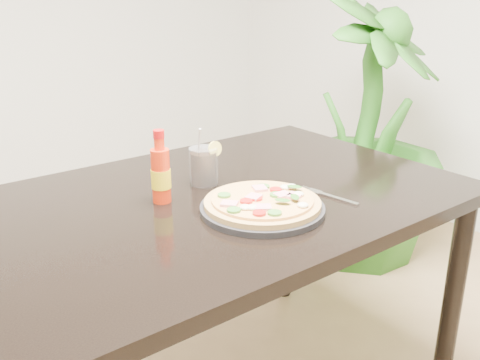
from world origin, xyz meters
TOP-DOWN VIEW (x-y plane):
  - dining_table at (0.08, -0.01)m, footprint 1.40×0.90m
  - plate at (0.11, -0.18)m, footprint 0.32×0.32m
  - pizza at (0.11, -0.18)m, footprint 0.30×0.30m
  - hot_sauce_bottle at (-0.06, 0.04)m, footprint 0.06×0.06m
  - cola_cup at (0.11, 0.09)m, footprint 0.09×0.08m
  - fork at (0.32, -0.20)m, footprint 0.05×0.19m
  - houseplant at (1.30, 0.45)m, footprint 0.96×0.96m
  - plant_pot at (1.30, 0.45)m, footprint 0.28×0.28m

SIDE VIEW (x-z plane):
  - plant_pot at x=1.30m, z-range 0.00..0.22m
  - houseplant at x=1.30m, z-range 0.00..1.30m
  - dining_table at x=0.08m, z-range 0.29..1.04m
  - fork at x=0.32m, z-range 0.75..0.76m
  - plate at x=0.11m, z-range 0.75..0.77m
  - pizza at x=0.11m, z-range 0.76..0.79m
  - cola_cup at x=0.11m, z-range 0.72..0.89m
  - hot_sauce_bottle at x=-0.06m, z-range 0.73..0.93m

